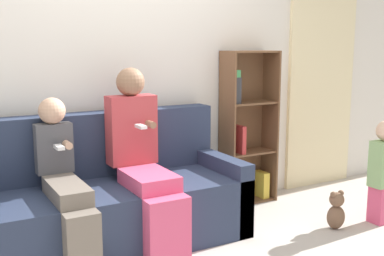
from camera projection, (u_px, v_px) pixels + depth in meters
back_wall at (110, 70)px, 3.92m from camera, size 10.00×0.06×2.55m
curtain_panel at (321, 84)px, 5.02m from camera, size 0.87×0.04×2.15m
couch at (108, 201)px, 3.61m from camera, size 2.02×0.85×0.96m
adult_seated at (143, 155)px, 3.55m from camera, size 0.37×0.78×1.31m
child_seated at (65, 181)px, 3.24m from camera, size 0.26×0.79×1.12m
toddler_standing at (384, 170)px, 4.00m from camera, size 0.24×0.17×0.87m
bookshelf at (245, 130)px, 4.51m from camera, size 0.51×0.26×1.43m
teddy_bear at (336, 211)px, 3.90m from camera, size 0.16×0.13×0.32m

